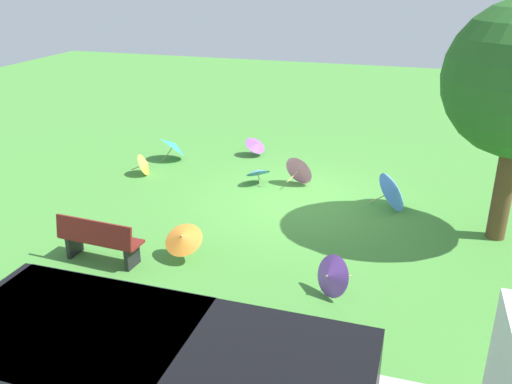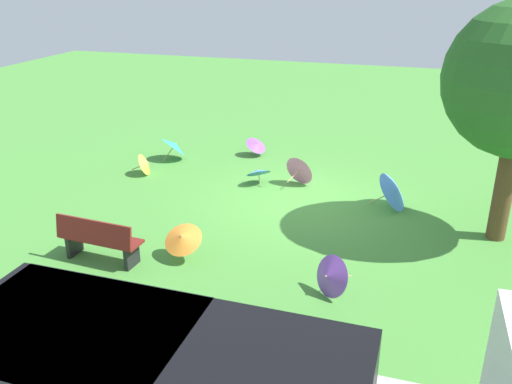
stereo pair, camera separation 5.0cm
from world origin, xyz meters
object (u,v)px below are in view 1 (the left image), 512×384
parasol_pink_4 (300,169)px  parasol_blue_0 (394,191)px  parasol_teal_0 (174,145)px  parasol_blue_1 (258,172)px  parasol_purple_0 (330,276)px  parasol_purple_2 (256,144)px  park_bench (99,240)px  parasol_orange_0 (183,238)px  parasol_yellow_1 (146,164)px

parasol_pink_4 → parasol_blue_0: bearing=160.5°
parasol_teal_0 → parasol_pink_4: size_ratio=1.27×
parasol_blue_0 → parasol_blue_1: 3.43m
parasol_purple_0 → parasol_purple_2: bearing=-63.1°
park_bench → parasol_purple_0: 4.26m
parasol_blue_0 → parasol_orange_0: 5.08m
park_bench → parasol_blue_1: (-1.61, -4.66, -0.13)m
parasol_teal_0 → parasol_purple_0: (-5.47, 5.61, -0.06)m
parasol_purple_2 → parasol_yellow_1: 3.30m
park_bench → parasol_yellow_1: park_bench is taller
parasol_pink_4 → parasol_yellow_1: 4.07m
parasol_purple_0 → parasol_blue_0: bearing=-100.6°
parasol_teal_0 → parasol_orange_0: 5.87m
parasol_orange_0 → parasol_yellow_1: size_ratio=1.16×
parasol_teal_0 → parasol_yellow_1: size_ratio=1.64×
parasol_blue_0 → parasol_blue_1: parasol_blue_0 is taller
parasol_blue_0 → parasol_pink_4: bearing=-19.5°
parasol_teal_0 → parasol_pink_4: bearing=168.5°
parasol_pink_4 → parasol_purple_2: bearing=-46.0°
parasol_orange_0 → parasol_pink_4: 4.62m
park_bench → parasol_blue_0: (-5.00, -4.15, -0.04)m
parasol_purple_0 → parasol_pink_4: (1.63, -4.83, 0.02)m
parasol_purple_2 → parasol_yellow_1: bearing=45.5°
park_bench → parasol_blue_1: 4.93m
parasol_blue_1 → parasol_pink_4: size_ratio=0.99×
parasol_teal_0 → parasol_purple_2: (-2.12, -1.01, -0.07)m
parasol_purple_0 → parasol_purple_2: (3.35, -6.61, -0.01)m
parasol_purple_0 → parasol_pink_4: size_ratio=0.93×
parasol_teal_0 → parasol_pink_4: (-3.84, 0.78, -0.04)m
parasol_blue_0 → parasol_blue_1: size_ratio=1.25×
parasol_blue_1 → parasol_orange_0: (0.18, 4.12, 0.12)m
parasol_blue_1 → parasol_yellow_1: bearing=4.3°
parasol_teal_0 → parasol_yellow_1: (0.19, 1.35, -0.13)m
parasol_purple_2 → parasol_orange_0: (-0.53, 6.25, 0.11)m
parasol_yellow_1 → parasol_blue_0: bearing=177.6°
parasol_teal_0 → parasol_blue_0: bearing=165.4°
parasol_purple_0 → parasol_yellow_1: bearing=-37.0°
parasol_purple_0 → parasol_orange_0: bearing=-7.4°
parasol_orange_0 → parasol_purple_2: bearing=-85.1°
parasol_orange_0 → parasol_pink_4: bearing=-104.9°
parasol_blue_0 → parasol_orange_0: parasol_blue_0 is taller
parasol_blue_0 → parasol_purple_0: size_ratio=1.34×
park_bench → parasol_purple_0: bearing=-177.8°
parasol_orange_0 → parasol_teal_0: bearing=-63.1°
parasol_blue_1 → parasol_teal_0: bearing=-21.5°
park_bench → parasol_purple_0: (-4.25, -0.17, -0.10)m
park_bench → parasol_pink_4: 5.64m
parasol_blue_0 → parasol_purple_2: size_ratio=1.33×
parasol_purple_2 → parasol_purple_0: bearing=116.9°
parasol_purple_2 → parasol_blue_1: parasol_purple_2 is taller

